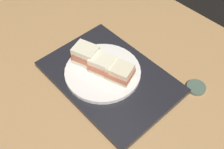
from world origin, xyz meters
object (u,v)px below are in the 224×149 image
Objects in this scene: sandwich_plate at (102,71)px; sandwich_middle at (102,64)px; small_sauce_dish at (196,87)px; sandwich_far at (85,56)px; sandwich_near at (120,72)px.

sandwich_middle is at bearing 180.00° from sandwich_plate.
sandwich_middle is at bearing 37.83° from small_sauce_dish.
sandwich_far is (5.87, 1.81, 0.41)cm from sandwich_middle.
sandwich_far is at bearing 34.24° from small_sauce_dish.
sandwich_far reaches higher than sandwich_plate.
sandwich_near is 1.56× the size of small_sauce_dish.
small_sauce_dish is (-22.79, -17.69, -5.13)cm from sandwich_middle.
sandwich_plate is at bearing -162.87° from sandwich_far.
sandwich_near reaches higher than small_sauce_dish.
sandwich_plate is 4.05× the size of small_sauce_dish.
sandwich_far is (5.87, 1.81, 3.71)cm from sandwich_plate.
sandwich_plate is 28.91cm from small_sauce_dish.
sandwich_far reaches higher than small_sauce_dish.
small_sauce_dish is (-16.91, -15.88, -4.96)cm from sandwich_near.
sandwich_plate is 2.69× the size of sandwich_middle.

